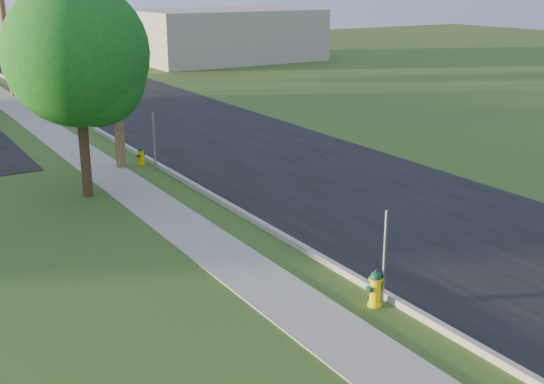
% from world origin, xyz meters
% --- Properties ---
extents(road, '(8.00, 120.00, 0.02)m').
position_xyz_m(road, '(4.50, 10.00, 0.01)').
color(road, black).
rests_on(road, ground).
extents(curb, '(0.15, 120.00, 0.15)m').
position_xyz_m(curb, '(0.50, 10.00, 0.07)').
color(curb, '#9D9A8F').
rests_on(curb, ground).
extents(sidewalk, '(1.50, 120.00, 0.03)m').
position_xyz_m(sidewalk, '(-1.25, 10.00, 0.01)').
color(sidewalk, gray).
rests_on(sidewalk, ground).
extents(utility_pole_mid, '(1.40, 0.32, 9.80)m').
position_xyz_m(utility_pole_mid, '(-0.60, 17.00, 4.95)').
color(utility_pole_mid, brown).
rests_on(utility_pole_mid, ground).
extents(utility_pole_far, '(1.40, 0.32, 9.50)m').
position_xyz_m(utility_pole_far, '(-0.60, 35.00, 4.80)').
color(utility_pole_far, brown).
rests_on(utility_pole_far, ground).
extents(sign_post_near, '(0.05, 0.04, 2.00)m').
position_xyz_m(sign_post_near, '(0.25, 4.20, 1.00)').
color(sign_post_near, gray).
rests_on(sign_post_near, ground).
extents(sign_post_mid, '(0.05, 0.04, 2.00)m').
position_xyz_m(sign_post_mid, '(0.25, 16.00, 1.00)').
color(sign_post_mid, gray).
rests_on(sign_post_mid, ground).
extents(sign_post_far, '(0.05, 0.04, 2.00)m').
position_xyz_m(sign_post_far, '(0.25, 28.20, 1.00)').
color(sign_post_far, gray).
rests_on(sign_post_far, ground).
extents(distant_building, '(14.00, 10.00, 4.00)m').
position_xyz_m(distant_building, '(18.00, 45.00, 2.00)').
color(distant_building, '#9E9889').
rests_on(distant_building, ground).
extents(tree_verge, '(4.14, 4.14, 6.28)m').
position_xyz_m(tree_verge, '(-2.46, 14.34, 4.04)').
color(tree_verge, '#3A2815').
rests_on(tree_verge, ground).
extents(hydrant_near, '(0.39, 0.35, 0.77)m').
position_xyz_m(hydrant_near, '(0.12, 4.27, 0.38)').
color(hydrant_near, yellow).
rests_on(hydrant_near, ground).
extents(hydrant_mid, '(0.34, 0.31, 0.67)m').
position_xyz_m(hydrant_mid, '(0.12, 16.98, 0.33)').
color(hydrant_mid, '#FEBB00').
rests_on(hydrant_mid, ground).
extents(hydrant_far, '(0.42, 0.38, 0.82)m').
position_xyz_m(hydrant_far, '(-0.04, 27.69, 0.40)').
color(hydrant_far, yellow).
rests_on(hydrant_far, ground).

